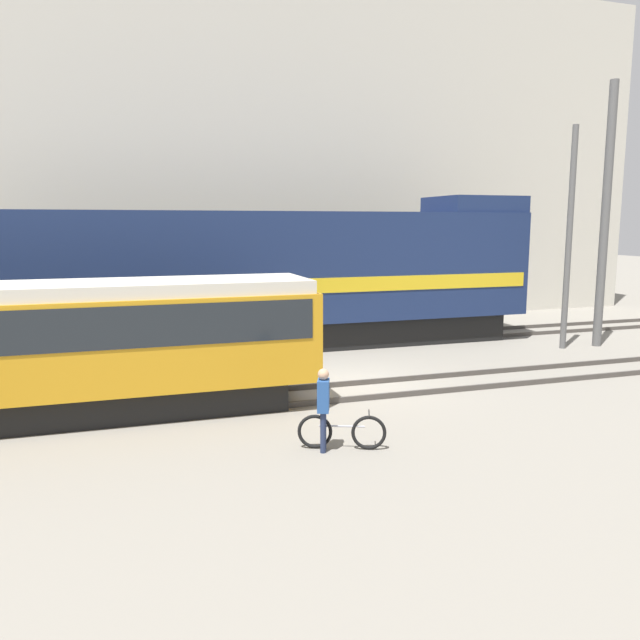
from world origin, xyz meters
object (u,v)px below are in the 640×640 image
at_px(utility_pole_center, 569,239).
at_px(utility_pole_right, 605,217).
at_px(bicycle, 342,432).
at_px(streetcar, 27,344).
at_px(person, 323,402).
at_px(freight_locomotive, 255,278).

bearing_deg(utility_pole_center, utility_pole_right, 0.00).
xyz_separation_m(bicycle, utility_pole_center, (10.79, 6.90, 3.46)).
bearing_deg(streetcar, person, -33.53).
bearing_deg(streetcar, utility_pole_right, 10.00).
bearing_deg(person, bicycle, -0.00).
height_order(streetcar, utility_pole_right, utility_pole_right).
height_order(utility_pole_center, utility_pole_right, utility_pole_right).
xyz_separation_m(streetcar, person, (5.57, -3.69, -0.76)).
height_order(freight_locomotive, person, freight_locomotive).
bearing_deg(person, streetcar, 146.47).
relative_size(streetcar, utility_pole_right, 1.39).
distance_m(streetcar, bicycle, 7.14).
height_order(person, utility_pole_center, utility_pole_center).
bearing_deg(freight_locomotive, person, -94.93).
bearing_deg(person, freight_locomotive, 85.07).
relative_size(freight_locomotive, streetcar, 1.59).
distance_m(freight_locomotive, person, 10.26).
bearing_deg(utility_pole_right, person, -151.35).
relative_size(freight_locomotive, person, 12.40).
relative_size(freight_locomotive, utility_pole_center, 2.66).
distance_m(bicycle, utility_pole_center, 13.26).
height_order(person, utility_pole_right, utility_pole_right).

